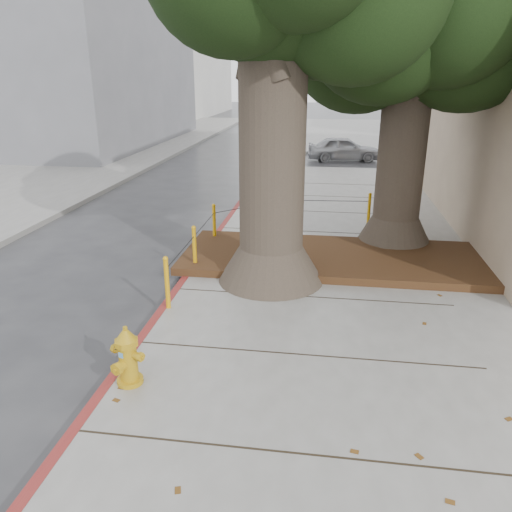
{
  "coord_description": "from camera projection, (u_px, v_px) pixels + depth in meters",
  "views": [
    {
      "loc": [
        0.72,
        -6.28,
        3.95
      ],
      "look_at": [
        -0.41,
        1.42,
        1.1
      ],
      "focal_mm": 35.0,
      "sensor_mm": 36.0,
      "label": 1
    }
  ],
  "objects": [
    {
      "name": "sidewalk_far",
      "position": [
        408.0,
        133.0,
        34.32
      ],
      "size": [
        16.0,
        20.0,
        0.15
      ],
      "primitive_type": "cube",
      "color": "slate",
      "rests_on": "ground"
    },
    {
      "name": "car_silver",
      "position": [
        343.0,
        149.0,
        23.81
      ],
      "size": [
        3.53,
        1.78,
        1.15
      ],
      "primitive_type": "imported",
      "rotation": [
        0.0,
        0.0,
        1.7
      ],
      "color": "#9F9FA3",
      "rests_on": "ground"
    },
    {
      "name": "car_dark",
      "position": [
        88.0,
        145.0,
        24.57
      ],
      "size": [
        2.25,
        4.54,
        1.27
      ],
      "primitive_type": "imported",
      "rotation": [
        0.0,
        0.0,
        -0.11
      ],
      "color": "black",
      "rests_on": "ground"
    },
    {
      "name": "planter_bed",
      "position": [
        333.0,
        258.0,
        10.71
      ],
      "size": [
        6.4,
        2.6,
        0.16
      ],
      "primitive_type": "cube",
      "color": "black",
      "rests_on": "sidewalk_main"
    },
    {
      "name": "fire_hydrant",
      "position": [
        127.0,
        356.0,
        6.38
      ],
      "size": [
        0.44,
        0.44,
        0.82
      ],
      "rotation": [
        0.0,
        0.0,
        -0.36
      ],
      "color": "gold",
      "rests_on": "sidewalk_main"
    },
    {
      "name": "curb_red",
      "position": [
        184.0,
        282.0,
        9.86
      ],
      "size": [
        0.14,
        26.0,
        0.16
      ],
      "primitive_type": "cube",
      "color": "maroon",
      "rests_on": "ground"
    },
    {
      "name": "building_far_grey",
      "position": [
        50.0,
        34.0,
        27.7
      ],
      "size": [
        12.0,
        16.0,
        12.0
      ],
      "primitive_type": "cube",
      "color": "slate",
      "rests_on": "ground"
    },
    {
      "name": "ground",
      "position": [
        269.0,
        361.0,
        7.29
      ],
      "size": [
        140.0,
        140.0,
        0.0
      ],
      "primitive_type": "plane",
      "color": "#28282B",
      "rests_on": "ground"
    },
    {
      "name": "bollard_ring",
      "position": [
        255.0,
        229.0,
        11.24
      ],
      "size": [
        3.79,
        5.39,
        0.95
      ],
      "color": "orange",
      "rests_on": "sidewalk_main"
    },
    {
      "name": "tree_far",
      "position": [
        431.0,
        18.0,
        10.15
      ],
      "size": [
        4.5,
        3.8,
        7.17
      ],
      "color": "#4C3F33",
      "rests_on": "sidewalk_main"
    },
    {
      "name": "building_far_white",
      "position": [
        153.0,
        35.0,
        48.83
      ],
      "size": [
        12.0,
        18.0,
        15.0
      ],
      "primitive_type": "cube",
      "color": "silver",
      "rests_on": "ground"
    }
  ]
}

